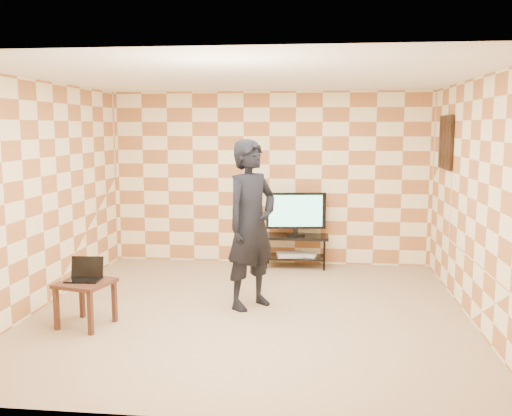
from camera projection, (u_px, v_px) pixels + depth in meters
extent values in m
plane|color=tan|center=(250.00, 312.00, 6.69)|extent=(5.00, 5.00, 0.00)
cube|color=#FFF0BB|center=(269.00, 178.00, 8.96)|extent=(5.00, 0.02, 2.70)
cube|color=#FFF0BB|center=(207.00, 241.00, 4.04)|extent=(5.00, 0.02, 2.70)
cube|color=#FFF0BB|center=(42.00, 195.00, 6.78)|extent=(0.02, 5.00, 2.70)
cube|color=#FFF0BB|center=(477.00, 201.00, 6.23)|extent=(0.02, 5.00, 2.70)
cube|color=white|center=(250.00, 77.00, 6.31)|extent=(5.00, 5.00, 0.02)
cube|color=black|center=(446.00, 142.00, 7.67)|extent=(0.04, 0.72, 0.72)
cube|color=black|center=(446.00, 142.00, 7.67)|extent=(0.04, 0.03, 0.68)
cube|color=black|center=(446.00, 142.00, 7.67)|extent=(0.04, 0.68, 0.03)
cube|color=black|center=(296.00, 237.00, 8.77)|extent=(1.00, 0.45, 0.04)
cube|color=black|center=(295.00, 257.00, 8.82)|extent=(0.90, 0.40, 0.03)
cylinder|color=black|center=(266.00, 253.00, 8.68)|extent=(0.03, 0.03, 0.50)
cylinder|color=black|center=(268.00, 248.00, 9.03)|extent=(0.03, 0.03, 0.50)
cylinder|color=black|center=(324.00, 254.00, 8.58)|extent=(0.03, 0.03, 0.50)
cylinder|color=black|center=(324.00, 249.00, 8.93)|extent=(0.03, 0.03, 0.50)
cube|color=black|center=(296.00, 234.00, 8.77)|extent=(0.29, 0.21, 0.03)
cube|color=black|center=(296.00, 231.00, 8.76)|extent=(0.07, 0.06, 0.08)
cube|color=black|center=(296.00, 211.00, 8.71)|extent=(0.91, 0.17, 0.56)
cube|color=#6BDDB8|center=(296.00, 211.00, 8.68)|extent=(0.81, 0.11, 0.48)
cube|color=#B2B2B4|center=(289.00, 255.00, 8.78)|extent=(0.43, 0.34, 0.06)
cube|color=silver|center=(308.00, 255.00, 8.77)|extent=(0.26, 0.21, 0.05)
cube|color=#3E251B|center=(85.00, 283.00, 6.16)|extent=(0.63, 0.63, 0.04)
cube|color=#3E251B|center=(57.00, 309.00, 6.07)|extent=(0.06, 0.06, 0.46)
cube|color=#3E251B|center=(82.00, 298.00, 6.47)|extent=(0.06, 0.06, 0.46)
cube|color=#3E251B|center=(90.00, 314.00, 5.92)|extent=(0.06, 0.06, 0.46)
cube|color=#3E251B|center=(114.00, 302.00, 6.33)|extent=(0.06, 0.06, 0.46)
cube|color=black|center=(84.00, 280.00, 6.18)|extent=(0.37, 0.27, 0.02)
cube|color=black|center=(87.00, 267.00, 6.29)|extent=(0.36, 0.08, 0.23)
imported|color=black|center=(251.00, 224.00, 6.76)|extent=(0.84, 0.87, 2.01)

